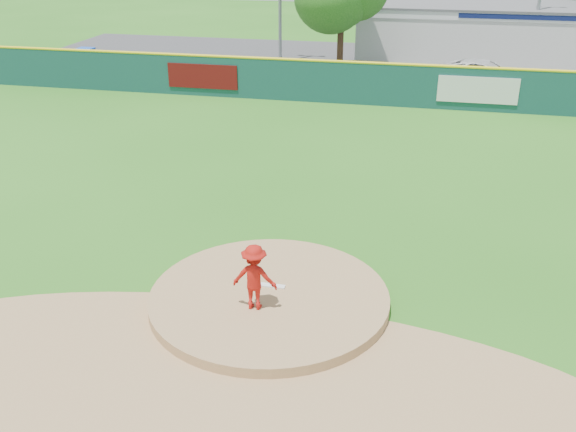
% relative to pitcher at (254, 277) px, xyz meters
% --- Properties ---
extents(ground, '(120.00, 120.00, 0.00)m').
position_rel_pitcher_xyz_m(ground, '(0.17, 0.62, -1.01)').
color(ground, '#286B19').
rests_on(ground, ground).
extents(pitchers_mound, '(5.50, 5.50, 0.50)m').
position_rel_pitcher_xyz_m(pitchers_mound, '(0.17, 0.62, -1.01)').
color(pitchers_mound, '#9E774C').
rests_on(pitchers_mound, ground).
extents(pitching_rubber, '(0.60, 0.15, 0.04)m').
position_rel_pitcher_xyz_m(pitching_rubber, '(0.17, 0.92, -0.74)').
color(pitching_rubber, white).
rests_on(pitching_rubber, pitchers_mound).
extents(infield_dirt_arc, '(15.40, 15.40, 0.01)m').
position_rel_pitcher_xyz_m(infield_dirt_arc, '(0.17, -2.38, -1.00)').
color(infield_dirt_arc, '#9E774C').
rests_on(infield_dirt_arc, ground).
extents(parking_lot, '(44.00, 16.00, 0.02)m').
position_rel_pitcher_xyz_m(parking_lot, '(0.17, 27.62, -1.00)').
color(parking_lot, '#38383A').
rests_on(parking_lot, ground).
extents(pitcher, '(0.99, 0.59, 1.52)m').
position_rel_pitcher_xyz_m(pitcher, '(0.00, 0.00, 0.00)').
color(pitcher, '#AB140E').
rests_on(pitcher, pitchers_mound).
extents(van, '(5.39, 3.44, 1.38)m').
position_rel_pitcher_xyz_m(van, '(6.08, 23.46, -0.30)').
color(van, silver).
rests_on(van, parking_lot).
extents(pool_building_grp, '(15.20, 8.20, 3.31)m').
position_rel_pitcher_xyz_m(pool_building_grp, '(6.17, 32.62, 0.66)').
color(pool_building_grp, silver).
rests_on(pool_building_grp, ground).
extents(fence_banners, '(16.83, 0.04, 1.20)m').
position_rel_pitcher_xyz_m(fence_banners, '(-1.08, 18.54, -0.01)').
color(fence_banners, '#580C0C').
rests_on(fence_banners, ground).
extents(playground_slide, '(0.89, 2.52, 1.39)m').
position_rel_pitcher_xyz_m(playground_slide, '(-16.15, 22.35, -0.30)').
color(playground_slide, blue).
rests_on(playground_slide, ground).
extents(outfield_fence, '(40.00, 0.14, 2.07)m').
position_rel_pitcher_xyz_m(outfield_fence, '(0.17, 18.62, 0.08)').
color(outfield_fence, '#13403E').
rests_on(outfield_fence, ground).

